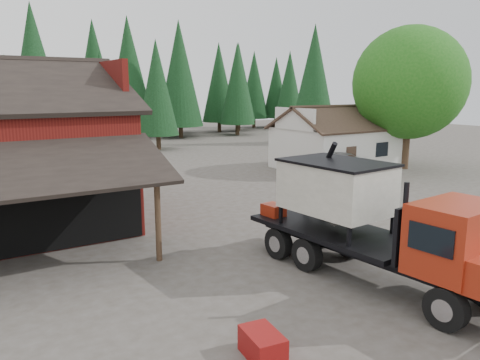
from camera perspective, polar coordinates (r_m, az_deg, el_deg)
ground at (r=17.76m, az=10.07°, el=-8.21°), size 120.00×120.00×0.00m
farmhouse at (r=35.40m, az=11.64°, el=4.15°), size 8.60×6.42×4.65m
deciduous_tree at (r=36.11m, az=19.98°, el=10.60°), size 8.00×8.00×10.20m
conifer_backdrop at (r=55.79m, az=-20.37°, el=4.43°), size 76.00×16.00×16.00m
near_pine_b at (r=45.74m, az=-10.11°, el=11.03°), size 3.96×3.96×10.40m
near_pine_c at (r=50.83m, az=9.01°, el=12.19°), size 4.84×4.84×12.40m
near_pine_d at (r=46.92m, az=-23.74°, el=12.12°), size 5.28×5.28×13.40m
feed_truck at (r=14.72m, az=16.06°, el=-4.74°), size 3.22×9.22×4.09m
silver_car at (r=31.62m, az=12.00°, el=1.85°), size 6.84×5.29×1.73m
equip_box at (r=10.87m, az=2.75°, el=-19.45°), size 0.84×1.18×0.60m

